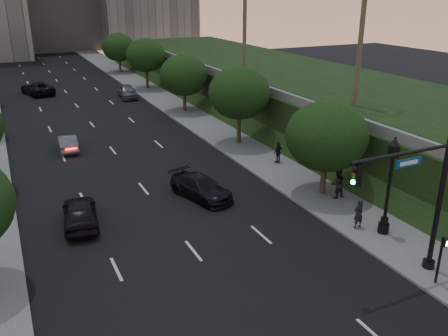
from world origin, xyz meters
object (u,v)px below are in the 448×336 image
street_lamp (388,191)px  pedestrian_c (278,152)px  sedan_mid_left (68,143)px  pedestrian_b (337,184)px  sedan_near_right (201,187)px  traffic_signal_mast (422,205)px  sedan_far_right (127,91)px  pedestrian_a (358,214)px  sedan_far_left (37,88)px  sedan_near_left (80,212)px

street_lamp → pedestrian_c: street_lamp is taller
street_lamp → pedestrian_c: 12.23m
sedan_mid_left → pedestrian_b: 22.57m
sedan_near_right → traffic_signal_mast: bearing=-83.1°
sedan_mid_left → pedestrian_b: (13.99, -17.71, 0.44)m
sedan_far_right → pedestrian_a: bearing=-83.0°
sedan_far_left → pedestrian_a: bearing=89.9°
pedestrian_a → pedestrian_b: 4.05m
pedestrian_c → sedan_near_left: bearing=-3.2°
street_lamp → sedan_near_right: (-7.07, 8.89, -1.92)m
sedan_far_left → pedestrian_c: 38.14m
sedan_mid_left → sedan_near_right: bearing=117.6°
street_lamp → pedestrian_a: 2.15m
traffic_signal_mast → street_lamp: bearing=65.9°
street_lamp → traffic_signal_mast: bearing=-114.1°
sedan_near_left → pedestrian_a: bearing=159.5°
traffic_signal_mast → pedestrian_b: bearing=75.4°
sedan_far_right → pedestrian_a: size_ratio=2.85×
traffic_signal_mast → pedestrian_c: traffic_signal_mast is taller
pedestrian_c → sedan_mid_left: bearing=-53.7°
sedan_far_left → sedan_far_right: sedan_far_right is taller
pedestrian_b → sedan_far_right: bearing=-83.3°
traffic_signal_mast → sedan_mid_left: bearing=114.2°
traffic_signal_mast → sedan_near_left: bearing=137.9°
street_lamp → sedan_near_left: bearing=150.7°
street_lamp → pedestrian_b: street_lamp is taller
sedan_far_right → pedestrian_b: (4.23, -35.68, 0.29)m
sedan_near_left → sedan_mid_left: (1.37, 14.26, -0.12)m
traffic_signal_mast → pedestrian_b: traffic_signal_mast is taller
sedan_near_left → pedestrian_c: size_ratio=2.80×
pedestrian_a → street_lamp: bearing=129.4°
traffic_signal_mast → sedan_near_left: size_ratio=1.51×
sedan_mid_left → sedan_far_left: 24.95m
sedan_far_left → sedan_near_right: size_ratio=1.20×
traffic_signal_mast → pedestrian_c: (2.29, 15.69, -2.69)m
sedan_near_left → sedan_mid_left: sedan_near_left is taller
sedan_near_left → sedan_far_left: 39.24m
sedan_mid_left → pedestrian_c: (14.07, -10.46, 0.31)m
pedestrian_c → pedestrian_a: bearing=64.8°
sedan_near_right → pedestrian_b: bearing=-44.6°
street_lamp → sedan_far_right: 40.72m
sedan_mid_left → traffic_signal_mast: bearing=117.0°
sedan_mid_left → sedan_far_left: sedan_far_left is taller
pedestrian_c → street_lamp: bearing=69.7°
sedan_near_left → pedestrian_b: bearing=174.3°
traffic_signal_mast → pedestrian_c: 16.09m
sedan_near_right → pedestrian_a: (6.19, -7.81, 0.29)m
pedestrian_c → traffic_signal_mast: bearing=64.6°
sedan_far_left → pedestrian_b: size_ratio=3.07×
street_lamp → sedan_far_left: 49.42m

